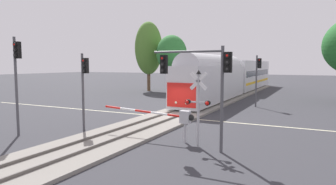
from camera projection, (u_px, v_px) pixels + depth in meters
name	position (u px, v px, depth m)	size (l,w,h in m)	color
ground_plane	(172.00, 117.00, 25.00)	(220.00, 220.00, 0.00)	#333338
road_centre_stripe	(172.00, 117.00, 25.00)	(44.00, 0.20, 0.01)	beige
railway_track	(172.00, 116.00, 24.99)	(4.40, 80.00, 0.32)	gray
commuter_train	(235.00, 75.00, 42.84)	(3.04, 40.15, 5.16)	silver
crossing_gate_near	(174.00, 117.00, 17.13)	(6.08, 0.40, 1.80)	#B7B7BC
crossing_signal_mast	(198.00, 100.00, 15.80)	(1.36, 0.44, 4.10)	#B2B2B7
traffic_signal_far_side	(258.00, 72.00, 30.67)	(0.53, 0.38, 5.28)	#4C4C51
traffic_signal_near_right	(201.00, 73.00, 15.13)	(4.22, 0.38, 5.28)	#4C4C51
traffic_signal_median	(84.00, 79.00, 19.76)	(0.53, 0.38, 5.09)	#4C4C51
traffic_signal_near_left	(17.00, 70.00, 18.11)	(0.53, 0.38, 6.03)	#4C4C51
pine_left_background	(149.00, 48.00, 49.05)	(4.46, 4.46, 11.25)	brown
oak_behind_train	(172.00, 54.00, 45.55)	(4.61, 4.61, 8.76)	brown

